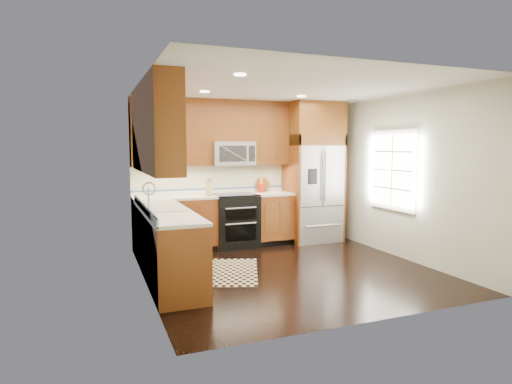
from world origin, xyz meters
name	(u,v)px	position (x,y,z in m)	size (l,w,h in m)	color
ground	(288,270)	(0.00, 0.00, 0.00)	(4.00, 4.00, 0.00)	black
wall_back	(242,173)	(0.00, 2.00, 1.30)	(4.00, 0.02, 2.60)	silver
wall_left	(144,185)	(-2.00, 0.00, 1.30)	(0.02, 4.00, 2.60)	silver
wall_right	(402,177)	(2.00, 0.00, 1.30)	(0.02, 4.00, 2.60)	silver
window	(393,170)	(1.98, 0.20, 1.40)	(0.04, 1.10, 1.30)	white
base_cabinets	(190,234)	(-1.23, 0.90, 0.45)	(2.85, 3.00, 0.90)	brown
countertop	(197,202)	(-1.09, 1.01, 0.92)	(2.86, 3.01, 0.04)	white
upper_cabinets	(191,131)	(-1.15, 1.09, 2.02)	(2.85, 3.00, 1.15)	brown
range	(235,221)	(-0.25, 1.67, 0.47)	(0.76, 0.67, 0.95)	black
microwave	(232,154)	(-0.25, 1.80, 1.66)	(0.76, 0.40, 0.42)	#B2B2B7
refrigerator	(313,172)	(1.30, 1.63, 1.30)	(0.98, 0.75, 2.60)	#B2B2B7
sink_faucet	(163,206)	(-1.73, 0.23, 0.99)	(0.54, 0.44, 0.37)	#B2B2B7
rug	(228,272)	(-0.84, 0.20, 0.01)	(0.82, 1.37, 0.01)	black
knife_block	(209,188)	(-0.71, 1.68, 1.06)	(0.15, 0.17, 0.29)	tan
utensil_crock	(261,186)	(0.31, 1.81, 1.05)	(0.12, 0.12, 0.33)	#A41E14
cutting_board	(262,191)	(0.38, 1.92, 0.95)	(0.27, 0.27, 0.02)	brown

